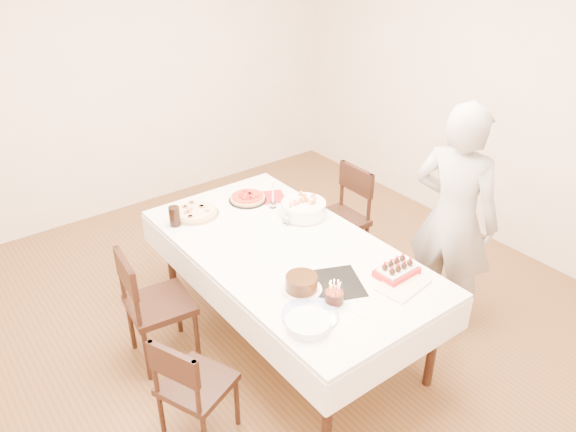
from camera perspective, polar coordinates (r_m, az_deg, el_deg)
floor at (r=4.34m, az=0.24°, el=-10.61°), size 5.00×5.00×0.00m
wall_back at (r=5.71m, az=-15.62°, el=13.73°), size 4.50×0.04×2.70m
wall_right at (r=5.22m, az=20.72°, el=11.53°), size 0.04×5.00×2.70m
dining_table at (r=3.99m, az=0.00°, el=-7.85°), size 1.57×2.34×0.75m
chair_right_savory at (r=4.72m, az=5.03°, el=-0.49°), size 0.46×0.46×0.90m
chair_left_savory at (r=3.89m, az=-12.89°, el=-8.76°), size 0.49×0.49×0.87m
chair_left_dessert at (r=3.37m, az=-9.22°, el=-16.49°), size 0.52×0.52×0.78m
person at (r=4.07m, az=16.45°, el=-0.33°), size 0.56×0.71×1.71m
pizza_white at (r=4.21m, az=-9.45°, el=0.34°), size 0.41×0.41×0.04m
pizza_pepperoni at (r=4.37m, az=-4.12°, el=1.83°), size 0.30×0.30×0.04m
red_placemat at (r=4.42m, az=-1.84°, el=1.90°), size 0.30×0.30×0.01m
pasta_bowl at (r=4.13m, az=1.58°, el=0.76°), size 0.38×0.38×0.11m
taper_candle at (r=4.22m, az=-1.54°, el=2.36°), size 0.07×0.07×0.25m
shaker_pair at (r=4.02m, az=-0.03°, el=-0.47°), size 0.07×0.07×0.08m
cola_glass at (r=4.08m, az=-11.45°, el=-0.03°), size 0.09×0.09×0.15m
layer_cake at (r=3.36m, az=1.39°, el=-6.85°), size 0.26×0.26×0.10m
cake_board at (r=3.45m, az=4.64°, el=-6.91°), size 0.44×0.44×0.01m
birthday_cake at (r=3.27m, az=4.75°, el=-7.67°), size 0.13×0.13×0.13m
strawberry_box at (r=3.56m, az=11.00°, el=-5.46°), size 0.27×0.18×0.07m
box_lid at (r=3.50m, az=11.54°, el=-6.97°), size 0.35×0.26×0.03m
plate_stack at (r=3.12m, az=2.05°, el=-10.85°), size 0.27×0.27×0.05m
china_plate at (r=3.20m, az=2.25°, el=-10.00°), size 0.39×0.39×0.01m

